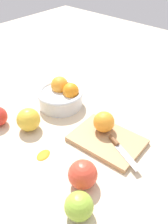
# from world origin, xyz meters

# --- Properties ---
(ground_plane) EXTENTS (2.40, 2.40, 0.00)m
(ground_plane) POSITION_xyz_m (0.00, 0.00, 0.00)
(ground_plane) COLOR beige
(bowl) EXTENTS (0.18, 0.18, 0.11)m
(bowl) POSITION_xyz_m (-0.13, 0.10, 0.05)
(bowl) COLOR silver
(bowl) RESTS_ON ground_plane
(cutting_board) EXTENTS (0.24, 0.17, 0.02)m
(cutting_board) POSITION_xyz_m (0.13, 0.05, 0.01)
(cutting_board) COLOR tan
(cutting_board) RESTS_ON ground_plane
(orange_on_board) EXTENTS (0.07, 0.07, 0.07)m
(orange_on_board) POSITION_xyz_m (0.10, 0.07, 0.05)
(orange_on_board) COLOR orange
(orange_on_board) RESTS_ON cutting_board
(knife) EXTENTS (0.15, 0.07, 0.01)m
(knife) POSITION_xyz_m (0.19, 0.04, 0.02)
(knife) COLOR silver
(knife) RESTS_ON cutting_board
(apple_front_right) EXTENTS (0.07, 0.07, 0.07)m
(apple_front_right) POSITION_xyz_m (0.24, -0.20, 0.04)
(apple_front_right) COLOR #8EB738
(apple_front_right) RESTS_ON ground_plane
(apple_front_right_2) EXTENTS (0.08, 0.08, 0.08)m
(apple_front_right_2) POSITION_xyz_m (0.18, -0.13, 0.04)
(apple_front_right_2) COLOR #D6422D
(apple_front_right_2) RESTS_ON ground_plane
(apple_front_left_2) EXTENTS (0.08, 0.08, 0.08)m
(apple_front_left_2) POSITION_xyz_m (-0.11, -0.08, 0.04)
(apple_front_left_2) COLOR gold
(apple_front_left_2) RESTS_ON ground_plane
(citrus_peel) EXTENTS (0.05, 0.06, 0.01)m
(citrus_peel) POSITION_xyz_m (0.02, -0.13, 0.00)
(citrus_peel) COLOR orange
(citrus_peel) RESTS_ON ground_plane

